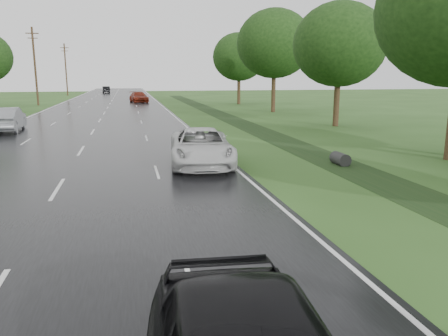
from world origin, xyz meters
TOP-DOWN VIEW (x-y plane):
  - road at (0.00, 45.00)m, footprint 14.00×180.00m
  - edge_stripe_east at (6.75, 45.00)m, footprint 0.12×180.00m
  - edge_stripe_west at (-6.75, 45.00)m, footprint 0.12×180.00m
  - center_line at (0.00, 45.00)m, footprint 0.12×180.00m
  - drainage_ditch at (11.50, 18.71)m, footprint 2.20×120.00m
  - utility_pole_far at (-9.20, 55.00)m, footprint 1.60×0.26m
  - utility_pole_distant at (-9.20, 85.00)m, footprint 1.60×0.26m
  - tree_east_c at (18.20, 24.00)m, footprint 7.00×7.00m
  - tree_east_d at (17.80, 38.00)m, footprint 8.00×8.00m
  - tree_east_f at (17.50, 52.00)m, footprint 7.20×7.20m
  - white_pickup at (5.50, 11.11)m, footprint 3.12×5.84m
  - silver_sedan at (-5.80, 25.55)m, footprint 2.04×5.15m
  - far_car_red at (4.02, 58.38)m, footprint 2.95×5.57m
  - far_car_dark at (-2.33, 96.64)m, footprint 2.02×4.64m

SIDE VIEW (x-z plane):
  - road at x=0.00m, z-range 0.00..0.04m
  - drainage_ditch at x=11.50m, z-range -0.24..0.32m
  - edge_stripe_east at x=6.75m, z-range 0.04..0.05m
  - edge_stripe_west at x=-6.75m, z-range 0.04..0.05m
  - center_line at x=0.00m, z-range 0.04..0.05m
  - far_car_dark at x=-2.33m, z-range 0.04..1.53m
  - far_car_red at x=4.02m, z-range 0.04..1.58m
  - white_pickup at x=5.50m, z-range 0.04..1.60m
  - silver_sedan at x=-5.80m, z-range 0.04..1.71m
  - utility_pole_far at x=-9.20m, z-range 0.20..10.20m
  - utility_pole_distant at x=-9.20m, z-range 0.20..10.20m
  - tree_east_c at x=18.20m, z-range 1.49..10.78m
  - tree_east_f at x=17.50m, z-range 1.56..11.18m
  - tree_east_d at x=17.80m, z-range 1.77..12.53m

